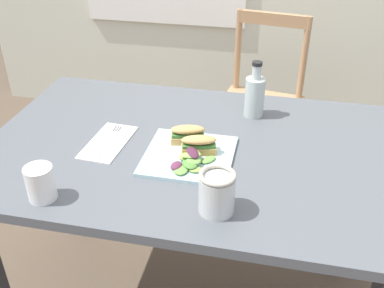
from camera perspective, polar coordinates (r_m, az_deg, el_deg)
dining_table at (r=1.43m, az=-0.25°, el=-4.62°), size 1.26×0.82×0.74m
chair_wooden_far at (r=2.30m, az=8.74°, el=5.19°), size 0.46×0.46×0.87m
plate_lunch at (r=1.31m, az=-0.37°, el=-1.46°), size 0.26×0.26×0.01m
sandwich_half_front at (r=1.30m, az=0.87°, el=-0.03°), size 0.11×0.07×0.06m
sandwich_half_back at (r=1.35m, az=-0.56°, el=1.31°), size 0.11×0.07×0.06m
salad_mixed_greens at (r=1.26m, az=-0.19°, el=-1.88°), size 0.13×0.16×0.03m
napkin_folded at (r=1.40m, az=-10.67°, el=0.23°), size 0.12×0.23×0.00m
fork_on_napkin at (r=1.41m, az=-10.42°, el=0.71°), size 0.03×0.19×0.00m
bottle_cold_brew at (r=1.52m, az=8.00°, el=5.88°), size 0.07×0.07×0.19m
mason_jar_iced_tea at (r=1.09m, az=3.19°, el=-6.41°), size 0.09×0.09×0.11m
cup_extra_side at (r=1.19m, az=-18.83°, el=-4.77°), size 0.07×0.07×0.09m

